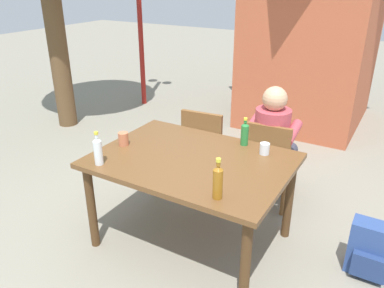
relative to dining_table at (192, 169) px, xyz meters
name	(u,v)px	position (x,y,z in m)	size (l,w,h in m)	color
ground_plane	(192,239)	(0.00, 0.00, -0.68)	(24.00, 24.00, 0.00)	gray
dining_table	(192,169)	(0.00, 0.00, 0.00)	(1.49, 1.08, 0.78)	brown
chair_far_right	(269,159)	(0.34, 0.84, -0.20)	(0.47, 0.47, 0.87)	brown
chair_far_left	(206,144)	(-0.33, 0.84, -0.20)	(0.48, 0.48, 0.87)	brown
person_in_white_shirt	(274,139)	(0.33, 0.95, -0.03)	(0.47, 0.62, 1.18)	#B7424C
bottle_green	(245,133)	(0.25, 0.44, 0.19)	(0.06, 0.06, 0.24)	#287A38
bottle_amber	(218,181)	(0.42, -0.41, 0.21)	(0.06, 0.06, 0.28)	#996019
bottle_clear	(98,150)	(-0.55, -0.43, 0.20)	(0.06, 0.06, 0.26)	white
cup_terracotta	(123,139)	(-0.61, -0.07, 0.15)	(0.08, 0.08, 0.11)	#BC6B47
cup_glass	(265,149)	(0.45, 0.35, 0.14)	(0.08, 0.08, 0.09)	silver
backpack_by_near_side	(372,251)	(1.35, 0.33, -0.48)	(0.33, 0.22, 0.43)	#2D4784
brick_kiosk	(316,15)	(-0.01, 3.45, 0.86)	(1.86, 2.15, 2.95)	#B25638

